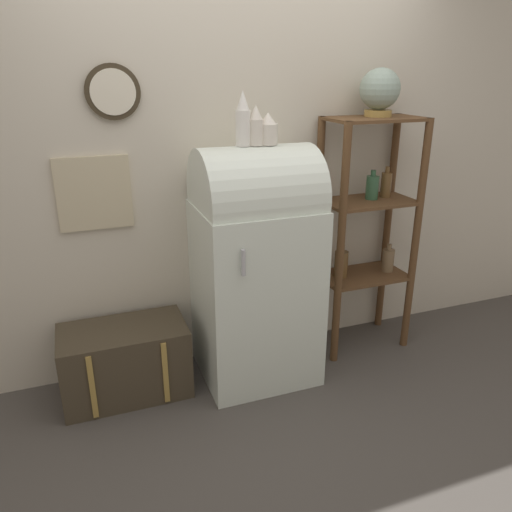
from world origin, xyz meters
The scene contains 9 objects.
ground_plane centered at (0.00, 0.00, 0.00)m, with size 12.00×12.00×0.00m, color #4C4742.
wall_back centered at (-0.01, 0.57, 1.35)m, with size 7.00×0.09×2.70m.
refrigerator centered at (0.00, 0.25, 0.75)m, with size 0.69×0.64×1.46m.
suitcase_trunk centered at (-0.81, 0.30, 0.22)m, with size 0.73×0.42×0.43m.
shelf_unit centered at (0.83, 0.35, 0.89)m, with size 0.61×0.37×1.57m.
globe centered at (0.86, 0.37, 1.73)m, with size 0.25×0.25×0.29m.
vase_left centered at (-0.07, 0.25, 1.59)m, with size 0.08×0.08×0.29m.
vase_center centered at (0.00, 0.25, 1.56)m, with size 0.08×0.08×0.22m.
vase_right centered at (0.07, 0.25, 1.54)m, with size 0.11×0.11×0.17m.
Camera 1 is at (-0.97, -2.37, 1.86)m, focal length 35.00 mm.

